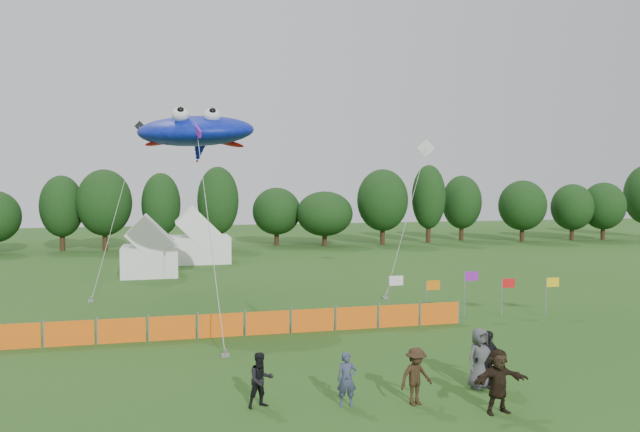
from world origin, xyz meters
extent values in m
plane|color=#234C16|center=(0.00, 0.00, 0.00)|extent=(160.00, 160.00, 0.00)
cylinder|color=#382314|center=(-15.73, 46.21, 1.19)|extent=(0.50, 0.50, 2.38)
ellipsoid|color=black|center=(-15.73, 46.21, 4.30)|extent=(4.09, 4.09, 5.35)
cylinder|color=#382314|center=(-11.75, 45.39, 1.29)|extent=(0.50, 0.50, 2.57)
ellipsoid|color=black|center=(-11.75, 45.39, 4.64)|extent=(5.20, 5.20, 5.79)
cylinder|color=#382314|center=(-6.44, 45.32, 1.23)|extent=(0.50, 0.50, 2.46)
ellipsoid|color=black|center=(-6.44, 45.32, 4.45)|extent=(3.78, 3.78, 5.55)
cylinder|color=#382314|center=(-0.99, 43.92, 1.33)|extent=(0.50, 0.50, 2.66)
ellipsoid|color=black|center=(-0.99, 43.92, 4.81)|extent=(4.05, 4.05, 5.99)
cylinder|color=#382314|center=(5.28, 46.53, 0.99)|extent=(0.50, 0.50, 1.98)
ellipsoid|color=black|center=(5.28, 46.53, 3.58)|extent=(5.06, 5.06, 4.46)
cylinder|color=#382314|center=(9.99, 44.56, 0.93)|extent=(0.50, 0.50, 1.86)
ellipsoid|color=black|center=(9.99, 44.56, 3.35)|extent=(5.86, 5.86, 4.18)
cylinder|color=#382314|center=(16.28, 44.38, 1.31)|extent=(0.50, 0.50, 2.62)
ellipsoid|color=black|center=(16.28, 44.38, 4.73)|extent=(5.41, 5.41, 5.89)
cylinder|color=#382314|center=(21.78, 44.99, 1.39)|extent=(0.50, 0.50, 2.78)
ellipsoid|color=black|center=(21.78, 44.99, 5.02)|extent=(3.67, 3.67, 6.26)
cylinder|color=#382314|center=(26.67, 46.88, 1.21)|extent=(0.50, 0.50, 2.42)
ellipsoid|color=black|center=(26.67, 46.88, 4.36)|extent=(4.46, 4.46, 5.44)
cylinder|color=#382314|center=(32.69, 44.13, 1.12)|extent=(0.50, 0.50, 2.24)
ellipsoid|color=black|center=(32.69, 44.13, 4.04)|extent=(5.26, 5.26, 5.03)
cylinder|color=#382314|center=(39.09, 44.15, 1.05)|extent=(0.50, 0.50, 2.10)
ellipsoid|color=black|center=(39.09, 44.15, 3.80)|extent=(4.74, 4.74, 4.73)
cylinder|color=#382314|center=(42.84, 43.69, 1.08)|extent=(0.50, 0.50, 2.16)
ellipsoid|color=black|center=(42.84, 43.69, 3.91)|extent=(4.88, 4.88, 4.87)
cube|color=white|center=(-7.10, 27.32, 1.04)|extent=(3.80, 3.80, 2.09)
cube|color=white|center=(-3.35, 34.00, 1.07)|extent=(4.89, 3.91, 2.15)
cube|color=#F9610D|center=(-11.74, 8.35, 0.50)|extent=(1.90, 0.06, 1.00)
cube|color=#F9610D|center=(-9.74, 8.35, 0.50)|extent=(1.90, 0.06, 1.00)
cube|color=#F9610D|center=(-7.74, 8.35, 0.50)|extent=(1.90, 0.06, 1.00)
cube|color=#F9610D|center=(-5.74, 8.35, 0.50)|extent=(1.90, 0.06, 1.00)
cube|color=#F9610D|center=(-3.74, 8.35, 0.50)|extent=(1.90, 0.06, 1.00)
cube|color=#F9610D|center=(-1.74, 8.35, 0.50)|extent=(1.90, 0.06, 1.00)
cube|color=#F9610D|center=(0.26, 8.35, 0.50)|extent=(1.90, 0.06, 1.00)
cube|color=#F9610D|center=(2.26, 8.35, 0.50)|extent=(1.90, 0.06, 1.00)
cube|color=#F9610D|center=(4.26, 8.35, 0.50)|extent=(1.90, 0.06, 1.00)
cube|color=#F9610D|center=(6.26, 8.35, 0.50)|extent=(1.90, 0.06, 1.00)
cylinder|color=gray|center=(4.00, 8.97, 1.11)|extent=(0.06, 0.06, 2.23)
cube|color=white|center=(4.35, 8.97, 2.00)|extent=(0.70, 0.02, 0.45)
cylinder|color=gray|center=(6.00, 9.30, 0.94)|extent=(0.06, 0.06, 1.88)
cube|color=orange|center=(6.35, 9.30, 1.66)|extent=(0.70, 0.02, 0.45)
cylinder|color=gray|center=(8.00, 9.32, 1.12)|extent=(0.06, 0.06, 2.25)
cube|color=purple|center=(8.35, 9.32, 2.02)|extent=(0.70, 0.02, 0.45)
cylinder|color=gray|center=(10.00, 9.34, 0.91)|extent=(0.06, 0.06, 1.82)
cube|color=red|center=(10.35, 9.34, 1.59)|extent=(0.70, 0.02, 0.45)
cylinder|color=gray|center=(12.00, 8.65, 0.95)|extent=(0.06, 0.06, 1.90)
cube|color=yellow|center=(12.35, 8.65, 1.67)|extent=(0.70, 0.02, 0.45)
imported|color=#343A57|center=(-0.87, -0.80, 0.79)|extent=(0.63, 0.45, 1.59)
imported|color=black|center=(-3.31, -0.27, 0.80)|extent=(0.91, 0.79, 1.60)
imported|color=black|center=(1.13, -1.16, 0.85)|extent=(1.22, 0.89, 1.69)
imported|color=black|center=(3.98, -0.20, 0.91)|extent=(1.15, 0.78, 1.81)
imported|color=#424347|center=(3.68, -0.22, 0.96)|extent=(1.07, 0.84, 1.91)
imported|color=black|center=(3.13, -2.34, 0.92)|extent=(1.73, 0.63, 1.84)
ellipsoid|color=#0D21C4|center=(-4.42, 14.93, 9.19)|extent=(7.58, 6.88, 2.15)
sphere|color=white|center=(-5.19, 13.60, 9.86)|extent=(0.86, 0.86, 0.86)
sphere|color=white|center=(-3.65, 13.60, 9.86)|extent=(0.86, 0.86, 0.86)
ellipsoid|color=red|center=(-6.06, 15.14, 8.63)|extent=(1.81, 0.79, 0.28)
ellipsoid|color=red|center=(-2.78, 15.14, 8.63)|extent=(1.81, 0.79, 0.28)
cube|color=purple|center=(-4.42, 12.57, 8.99)|extent=(0.37, 0.96, 0.70)
cylinder|color=#A5A5A5|center=(-4.13, 9.09, 4.45)|extent=(0.62, 7.64, 8.91)
cube|color=gray|center=(-3.83, 5.28, 0.05)|extent=(0.30, 0.30, 0.10)
cube|color=white|center=(9.81, 18.24, 8.70)|extent=(1.11, 0.31, 1.11)
cylinder|color=#A5A5A5|center=(7.90, 16.62, 4.35)|extent=(3.85, 3.28, 8.72)
cube|color=gray|center=(6.00, 15.00, 0.05)|extent=(0.30, 0.30, 0.10)
cube|color=black|center=(-7.65, 27.39, 10.46)|extent=(0.76, 0.23, 0.76)
cylinder|color=#A5A5A5|center=(-8.82, 22.70, 5.23)|extent=(2.39, 9.42, 10.48)
cube|color=gray|center=(-10.00, 18.00, 0.05)|extent=(0.30, 0.30, 0.10)
camera|label=1|loc=(-5.89, -17.93, 6.49)|focal=35.00mm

